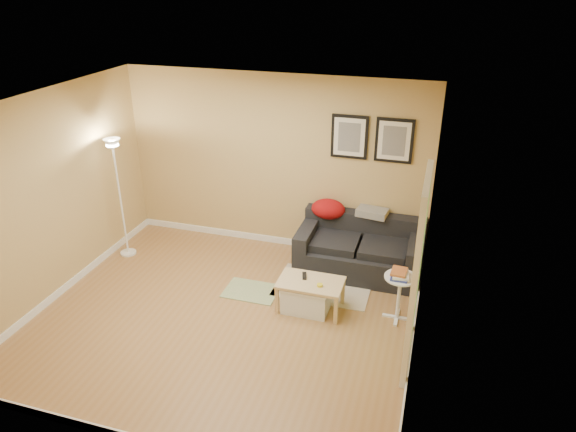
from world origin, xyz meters
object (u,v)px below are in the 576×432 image
object	(u,v)px
sofa	(360,247)
storage_bin	(306,297)
coffee_table	(310,295)
side_table	(399,298)
book_stack	(400,274)
floor_lamp	(121,202)

from	to	relation	value
sofa	storage_bin	size ratio (longest dim) A/B	2.92
storage_bin	coffee_table	bearing A→B (deg)	29.15
coffee_table	side_table	world-z (taller)	side_table
storage_bin	book_stack	size ratio (longest dim) A/B	2.24
side_table	floor_lamp	world-z (taller)	floor_lamp
sofa	coffee_table	size ratio (longest dim) A/B	2.13
sofa	floor_lamp	bearing A→B (deg)	-171.50
book_stack	floor_lamp	xyz separation A→B (m)	(-4.00, 0.47, 0.21)
storage_bin	side_table	bearing A→B (deg)	6.88
book_stack	side_table	bearing A→B (deg)	44.58
side_table	floor_lamp	bearing A→B (deg)	173.49
sofa	floor_lamp	size ratio (longest dim) A/B	0.95
sofa	book_stack	world-z (taller)	sofa
book_stack	floor_lamp	bearing A→B (deg)	-168.13
coffee_table	floor_lamp	bearing A→B (deg)	174.83
sofa	side_table	xyz separation A→B (m)	(0.64, -0.96, -0.08)
side_table	sofa	bearing A→B (deg)	123.58
sofa	floor_lamp	world-z (taller)	floor_lamp
sofa	side_table	size ratio (longest dim) A/B	2.86
side_table	book_stack	distance (m)	0.34
coffee_table	floor_lamp	size ratio (longest dim) A/B	0.45
sofa	side_table	world-z (taller)	sofa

